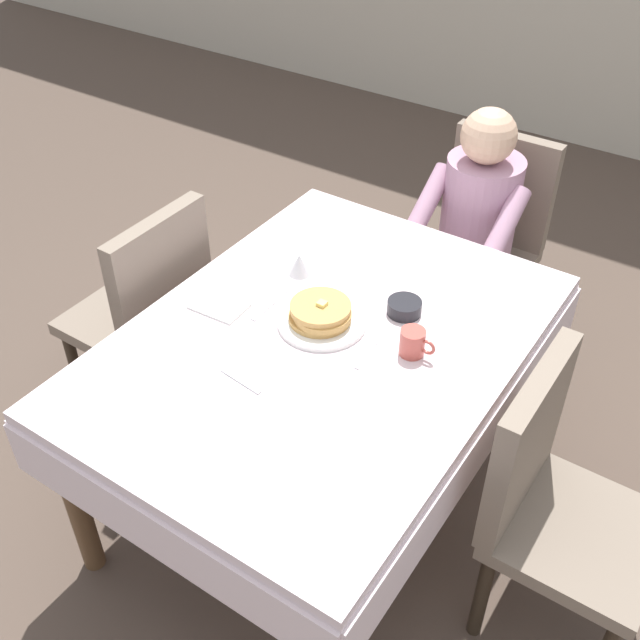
% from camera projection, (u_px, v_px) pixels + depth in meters
% --- Properties ---
extents(ground_plane, '(14.00, 14.00, 0.00)m').
position_uv_depth(ground_plane, '(322.00, 492.00, 2.77)').
color(ground_plane, brown).
extents(dining_table_main, '(1.12, 1.52, 0.74)m').
position_uv_depth(dining_table_main, '(322.00, 360.00, 2.37)').
color(dining_table_main, silver).
rests_on(dining_table_main, ground).
extents(chair_diner, '(0.44, 0.45, 0.93)m').
position_uv_depth(chair_diner, '(486.00, 231.00, 3.18)').
color(chair_diner, '#7A6B5B').
rests_on(chair_diner, ground).
extents(diner_person, '(0.40, 0.43, 1.12)m').
position_uv_depth(diner_person, '(475.00, 219.00, 2.99)').
color(diner_person, '#B2849E').
rests_on(diner_person, ground).
extents(chair_left_side, '(0.45, 0.44, 0.93)m').
position_uv_depth(chair_left_side, '(148.00, 306.00, 2.78)').
color(chair_left_side, '#7A6B5B').
rests_on(chair_left_side, ground).
extents(chair_right_side, '(0.45, 0.44, 0.93)m').
position_uv_depth(chair_right_side, '(551.00, 495.00, 2.11)').
color(chair_right_side, '#7A6B5B').
rests_on(chair_right_side, ground).
extents(plate_breakfast, '(0.28, 0.28, 0.02)m').
position_uv_depth(plate_breakfast, '(322.00, 322.00, 2.36)').
color(plate_breakfast, white).
rests_on(plate_breakfast, dining_table_main).
extents(breakfast_stack, '(0.20, 0.20, 0.07)m').
position_uv_depth(breakfast_stack, '(321.00, 313.00, 2.34)').
color(breakfast_stack, tan).
rests_on(breakfast_stack, plate_breakfast).
extents(cup_coffee, '(0.11, 0.08, 0.08)m').
position_uv_depth(cup_coffee, '(413.00, 343.00, 2.23)').
color(cup_coffee, '#B24C42').
rests_on(cup_coffee, dining_table_main).
extents(bowl_butter, '(0.11, 0.11, 0.04)m').
position_uv_depth(bowl_butter, '(404.00, 307.00, 2.39)').
color(bowl_butter, black).
rests_on(bowl_butter, dining_table_main).
extents(syrup_pitcher, '(0.08, 0.08, 0.07)m').
position_uv_depth(syrup_pitcher, '(300.00, 264.00, 2.55)').
color(syrup_pitcher, silver).
rests_on(syrup_pitcher, dining_table_main).
extents(fork_left_of_plate, '(0.02, 0.18, 0.00)m').
position_uv_depth(fork_left_of_plate, '(270.00, 305.00, 2.43)').
color(fork_left_of_plate, silver).
rests_on(fork_left_of_plate, dining_table_main).
extents(knife_right_of_plate, '(0.04, 0.20, 0.00)m').
position_uv_depth(knife_right_of_plate, '(371.00, 349.00, 2.27)').
color(knife_right_of_plate, silver).
rests_on(knife_right_of_plate, dining_table_main).
extents(spoon_near_edge, '(0.15, 0.03, 0.00)m').
position_uv_depth(spoon_near_edge, '(241.00, 381.00, 2.16)').
color(spoon_near_edge, silver).
rests_on(spoon_near_edge, dining_table_main).
extents(napkin_folded, '(0.18, 0.13, 0.01)m').
position_uv_depth(napkin_folded, '(219.00, 306.00, 2.43)').
color(napkin_folded, white).
rests_on(napkin_folded, dining_table_main).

